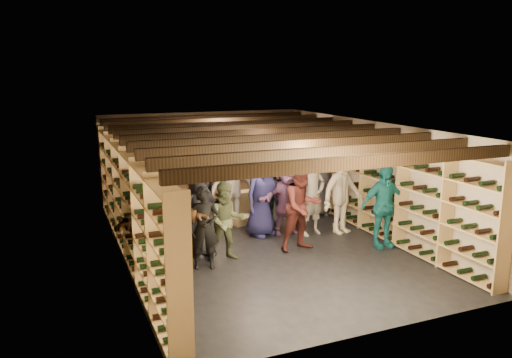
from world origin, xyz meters
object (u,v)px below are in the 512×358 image
object	(u,v)px
person_5	(161,224)
person_12	(321,185)
person_11	(287,198)
person_3	(344,191)
person_10	(267,191)
crate_stack_right	(242,201)
person_6	(262,195)
crate_stack_left	(197,215)
crate_loose	(243,220)
person_9	(233,185)
person_7	(312,195)
person_2	(227,221)
person_4	(383,206)
person_0	(200,212)
person_1	(204,228)
person_8	(302,206)

from	to	relation	value
person_5	person_12	size ratio (longest dim) A/B	1.18
person_11	person_3	bearing A→B (deg)	-25.16
person_10	crate_stack_right	bearing A→B (deg)	81.12
person_10	person_6	bearing A→B (deg)	-135.39
crate_stack_left	crate_loose	size ratio (longest dim) A/B	1.36
person_9	person_10	xyz separation A→B (m)	(0.68, -0.38, -0.11)
person_3	person_6	size ratio (longest dim) A/B	1.05
person_7	person_12	distance (m)	1.57
crate_stack_right	crate_loose	xyz separation A→B (m)	(-0.40, -1.06, -0.17)
crate_stack_right	person_10	distance (m)	1.56
crate_loose	person_10	world-z (taller)	person_10
crate_stack_left	person_7	world-z (taller)	person_7
person_7	crate_stack_right	bearing A→B (deg)	97.22
crate_stack_right	person_2	distance (m)	3.43
crate_stack_left	person_4	bearing A→B (deg)	-38.68
person_3	person_0	bearing A→B (deg)	165.27
person_5	crate_stack_right	bearing A→B (deg)	45.57
crate_stack_left	person_7	bearing A→B (deg)	-29.83
person_0	person_1	size ratio (longest dim) A/B	1.15
person_0	person_6	xyz separation A→B (m)	(1.54, 0.65, 0.05)
crate_loose	person_8	distance (m)	2.24
person_2	person_10	distance (m)	2.22
person_2	person_6	bearing A→B (deg)	49.11
person_3	person_10	bearing A→B (deg)	124.67
person_2	person_5	size ratio (longest dim) A/B	0.84
person_1	person_2	xyz separation A→B (m)	(0.50, 0.23, -0.00)
person_7	person_0	bearing A→B (deg)	176.91
person_5	person_8	size ratio (longest dim) A/B	1.01
person_9	person_5	bearing A→B (deg)	-132.31
person_1	person_7	size ratio (longest dim) A/B	0.86
crate_stack_left	crate_stack_right	bearing A→B (deg)	35.70
person_7	person_4	bearing A→B (deg)	-63.29
person_12	person_10	bearing A→B (deg)	-145.98
person_0	person_6	world-z (taller)	person_6
crate_stack_left	person_7	distance (m)	2.59
person_7	person_9	distance (m)	1.84
crate_stack_right	person_9	world-z (taller)	person_9
crate_stack_left	person_0	world-z (taller)	person_0
person_0	person_5	bearing A→B (deg)	-167.48
person_0	person_2	xyz separation A→B (m)	(0.38, -0.42, -0.11)
person_3	person_10	size ratio (longest dim) A/B	1.14
person_3	person_8	distance (m)	1.45
crate_loose	person_6	bearing A→B (deg)	-84.61
crate_loose	person_9	size ratio (longest dim) A/B	0.26
person_4	person_12	size ratio (longest dim) A/B	1.11
person_5	person_9	xyz separation A→B (m)	(2.09, 2.16, 0.06)
person_7	person_12	size ratio (longest dim) A/B	1.15
person_4	person_10	size ratio (longest dim) A/B	1.01
person_11	person_12	bearing A→B (deg)	30.95
person_0	crate_loose	bearing A→B (deg)	25.33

